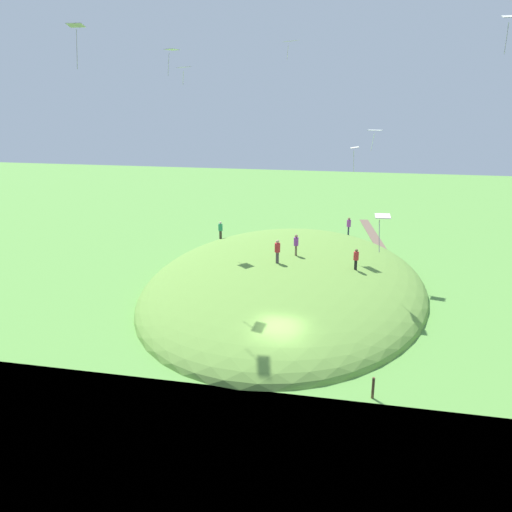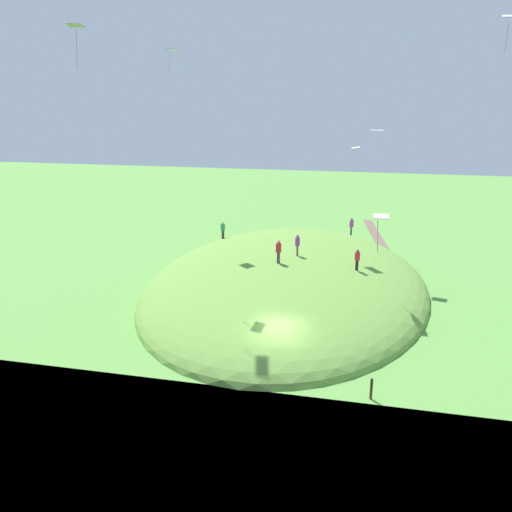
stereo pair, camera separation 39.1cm
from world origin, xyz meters
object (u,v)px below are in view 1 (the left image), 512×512
object	(u,v)px
kite_0	(172,51)
kite_8	(76,29)
kite_6	(382,219)
kite_9	(184,68)
kite_4	(355,149)
person_walking_path	(277,248)
person_on_hilltop	(349,224)
person_watching_kites	(356,257)
person_with_child	(296,242)
person_near_shore	(220,228)
kite_5	(291,42)
kite_7	(375,131)
mooring_post	(373,388)

from	to	relation	value
kite_0	kite_8	xyz separation A→B (m)	(-8.07, 1.89, 0.38)
kite_6	kite_9	distance (m)	24.25
kite_4	kite_6	world-z (taller)	kite_4
person_walking_path	kite_4	world-z (taller)	kite_4
person_on_hilltop	person_watching_kites	world-z (taller)	person_watching_kites
person_watching_kites	kite_4	xyz separation A→B (m)	(-0.72, 0.53, 7.80)
person_with_child	person_near_shore	size ratio (longest dim) A/B	0.99
kite_5	person_near_shore	bearing A→B (deg)	75.73
person_walking_path	kite_4	distance (m)	9.03
kite_0	kite_7	size ratio (longest dim) A/B	0.99
kite_8	kite_9	distance (m)	16.39
person_near_shore	kite_8	bearing A→B (deg)	-86.60
kite_4	kite_7	size ratio (longest dim) A/B	1.05
person_on_hilltop	kite_4	world-z (taller)	kite_4
person_with_child	kite_4	distance (m)	8.77
person_with_child	kite_9	size ratio (longest dim) A/B	1.22
person_with_child	kite_6	distance (m)	16.09
kite_8	kite_9	size ratio (longest dim) A/B	1.52
person_walking_path	mooring_post	distance (m)	15.15
person_watching_kites	kite_0	xyz separation A→B (m)	(-3.75, 12.14, 13.96)
person_on_hilltop	kite_6	distance (m)	27.14
kite_8	kite_5	bearing A→B (deg)	-21.72
kite_6	mooring_post	bearing A→B (deg)	-174.53
kite_6	person_walking_path	bearing A→B (deg)	29.97
person_with_child	kite_0	bearing A→B (deg)	100.82
kite_7	kite_5	bearing A→B (deg)	74.41
person_on_hilltop	kite_7	world-z (taller)	kite_7
person_with_child	person_watching_kites	xyz separation A→B (m)	(-1.59, -4.64, -0.41)
person_walking_path	kite_4	xyz separation A→B (m)	(-0.18, -5.23, 7.35)
kite_7	kite_9	distance (m)	15.95
kite_4	kite_9	size ratio (longest dim) A/B	1.23
kite_5	mooring_post	xyz separation A→B (m)	(-21.43, -7.45, -18.09)
person_on_hilltop	kite_9	xyz separation A→B (m)	(-9.25, 13.37, 14.25)
kite_0	kite_4	world-z (taller)	kite_0
person_walking_path	kite_4	size ratio (longest dim) A/B	1.04
kite_8	mooring_post	world-z (taller)	kite_8
person_near_shore	kite_6	bearing A→B (deg)	-51.07
person_on_hilltop	kite_8	bearing A→B (deg)	-17.05
kite_4	mooring_post	distance (m)	16.67
kite_0	kite_5	distance (m)	13.07
person_walking_path	person_with_child	bearing A→B (deg)	-123.22
kite_5	kite_8	distance (m)	21.14
person_walking_path	kite_5	bearing A→B (deg)	-92.35
kite_0	kite_6	world-z (taller)	kite_0
kite_5	person_walking_path	bearing A→B (deg)	-176.85
kite_5	kite_7	xyz separation A→B (m)	(-1.97, -7.07, -6.86)
kite_5	kite_8	world-z (taller)	kite_5
person_watching_kites	mooring_post	world-z (taller)	person_watching_kites
kite_4	person_near_shore	bearing A→B (deg)	50.53
person_walking_path	kite_9	bearing A→B (deg)	-36.26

